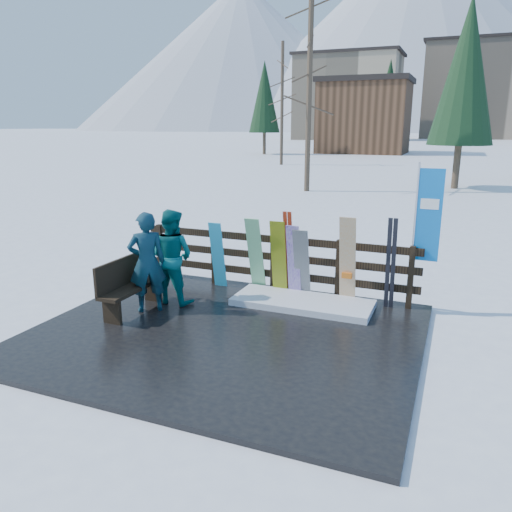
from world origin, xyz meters
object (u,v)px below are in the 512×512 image
at_px(person_front, 147,262).
at_px(rental_flag, 425,221).
at_px(snowboard_2, 279,258).
at_px(snowboard_3, 294,261).
at_px(bench, 129,283).
at_px(snowboard_1, 256,255).
at_px(snowboard_0, 218,255).
at_px(person_back, 172,257).
at_px(snowboard_4, 302,264).
at_px(snowboard_5, 347,261).

bearing_deg(person_front, rental_flag, 162.10).
xyz_separation_m(snowboard_2, snowboard_3, (0.30, 0.00, -0.03)).
bearing_deg(bench, snowboard_1, 46.94).
bearing_deg(snowboard_0, person_back, -110.14).
xyz_separation_m(snowboard_3, person_front, (-2.16, -1.63, 0.18)).
xyz_separation_m(snowboard_4, person_back, (-2.15, -1.08, 0.19)).
xyz_separation_m(snowboard_2, person_front, (-1.86, -1.63, 0.15)).
relative_size(rental_flag, person_front, 1.46).
height_order(snowboard_4, person_back, person_back).
xyz_separation_m(snowboard_5, person_back, (-3.01, -1.08, 0.05)).
bearing_deg(snowboard_1, snowboard_0, -180.00).
bearing_deg(snowboard_3, person_front, -142.91).
bearing_deg(snowboard_5, snowboard_0, 180.00).
xyz_separation_m(snowboard_5, rental_flag, (1.25, 0.27, 0.78)).
bearing_deg(snowboard_0, snowboard_1, 0.00).
distance_m(snowboard_2, rental_flag, 2.72).
bearing_deg(snowboard_1, snowboard_2, 0.00).
height_order(snowboard_1, person_back, person_back).
xyz_separation_m(bench, snowboard_5, (3.46, 1.79, 0.31)).
bearing_deg(snowboard_3, bench, -143.85).
xyz_separation_m(snowboard_3, person_back, (-1.99, -1.08, 0.16)).
relative_size(snowboard_0, snowboard_2, 0.92).
relative_size(snowboard_0, rental_flag, 0.53).
distance_m(snowboard_5, rental_flag, 1.50).
bearing_deg(snowboard_3, snowboard_0, -180.00).
bearing_deg(snowboard_5, bench, -152.72).
relative_size(bench, snowboard_2, 1.00).
distance_m(snowboard_1, person_back, 1.63).
bearing_deg(snowboard_1, snowboard_3, 0.00).
relative_size(snowboard_2, snowboard_3, 1.04).
relative_size(snowboard_1, person_front, 0.88).
xyz_separation_m(snowboard_4, rental_flag, (2.11, 0.27, 0.93)).
distance_m(snowboard_3, person_front, 2.71).
relative_size(rental_flag, person_back, 1.49).
xyz_separation_m(bench, snowboard_0, (0.85, 1.79, 0.16)).
bearing_deg(rental_flag, snowboard_2, -174.00).
bearing_deg(snowboard_0, snowboard_5, 0.00).
bearing_deg(snowboard_4, bench, -145.56).
bearing_deg(snowboard_2, snowboard_0, -180.00).
height_order(snowboard_0, snowboard_2, snowboard_2).
bearing_deg(snowboard_5, rental_flag, 12.16).
bearing_deg(snowboard_1, person_front, -130.27).
bearing_deg(rental_flag, snowboard_5, -167.84).
bearing_deg(rental_flag, snowboard_1, -174.93).
relative_size(snowboard_4, person_back, 0.80).
height_order(snowboard_4, person_front, person_front).
xyz_separation_m(snowboard_1, person_front, (-1.38, -1.63, 0.13)).
bearing_deg(snowboard_2, snowboard_4, 0.00).
bearing_deg(snowboard_1, person_back, -138.39).
bearing_deg(snowboard_3, person_back, -151.53).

